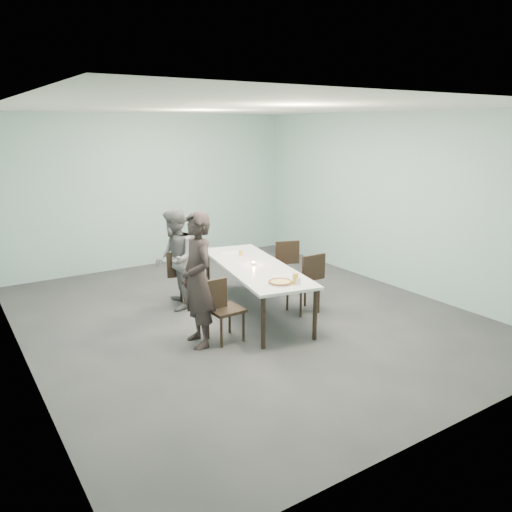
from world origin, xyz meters
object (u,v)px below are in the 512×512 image
chair_far_right (281,263)px  tealight (254,264)px  chair_near_left (220,306)px  diner_near (198,280)px  pizza (280,282)px  table (255,269)px  side_plate (276,276)px  chair_far_left (188,274)px  diner_far (175,259)px  water_tumbler (298,281)px  amber_tumbler (241,253)px  chair_near_right (308,279)px  beer_glass (295,279)px

chair_far_right → tealight: chair_far_right is taller
chair_near_left → chair_far_right: 2.29m
diner_near → pizza: bearing=74.2°
diner_near → pizza: size_ratio=5.14×
table → chair_far_right: size_ratio=3.13×
chair_far_right → side_plate: bearing=70.4°
chair_far_left → diner_far: (-0.21, -0.02, 0.28)m
chair_near_left → water_tumbler: bearing=-28.2°
chair_far_right → amber_tumbler: bearing=20.5°
water_tumbler → amber_tumbler: 1.71m
diner_far → pizza: 1.92m
diner_far → pizza: bearing=42.4°
chair_near_left → pizza: 0.85m
chair_near_right → water_tumbler: (-0.76, -0.72, 0.29)m
amber_tumbler → pizza: bearing=-102.2°
chair_near_right → pizza: 1.12m
chair_near_left → amber_tumbler: chair_near_left is taller
chair_far_right → amber_tumbler: 0.87m
amber_tumbler → beer_glass: bearing=-96.5°
chair_near_left → amber_tumbler: size_ratio=10.88×
diner_near → tealight: (1.21, 0.57, -0.10)m
chair_far_left → water_tumbler: 2.09m
table → side_plate: (-0.06, -0.63, 0.06)m
chair_far_left → water_tumbler: bearing=-56.0°
pizza → beer_glass: size_ratio=2.27×
tealight → amber_tumbler: size_ratio=0.70×
diner_far → tealight: size_ratio=27.86×
chair_near_left → side_plate: (0.89, 0.01, 0.25)m
chair_far_right → chair_near_left: bearing=52.8°
chair_far_left → diner_near: diner_near is taller
chair_far_left → diner_near: size_ratio=0.50×
beer_glass → amber_tumbler: 1.69m
chair_far_left → water_tumbler: chair_far_left is taller
table → amber_tumbler: 0.64m
chair_near_right → chair_far_right: bearing=-101.6°
table → pizza: bearing=-102.1°
chair_far_right → beer_glass: 2.00m
chair_far_left → beer_glass: bearing=-56.5°
pizza → water_tumbler: size_ratio=3.78×
chair_near_right → tealight: size_ratio=15.54×
diner_far → water_tumbler: size_ratio=17.33×
chair_far_left → chair_near_right: same height
side_plate → water_tumbler: 0.46m
chair_near_right → tealight: 0.87m
chair_far_right → amber_tumbler: chair_far_right is taller
beer_glass → water_tumbler: bearing=-37.4°
diner_near → tealight: diner_near is taller
chair_near_left → diner_far: diner_far is taller
table → chair_near_right: (0.73, -0.36, -0.19)m
side_plate → beer_glass: (0.00, -0.43, 0.07)m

